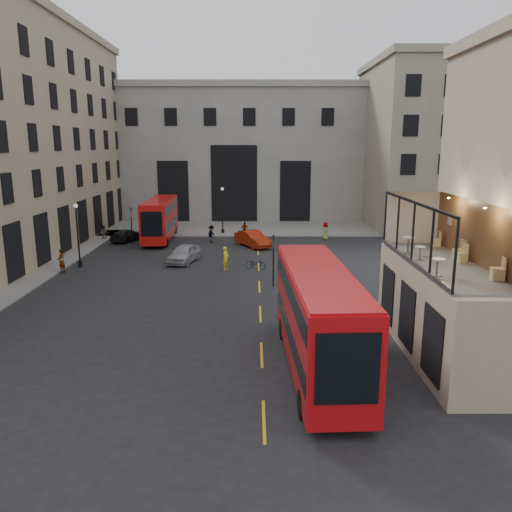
{
  "coord_description": "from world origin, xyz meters",
  "views": [
    {
      "loc": [
        -2.35,
        -22.73,
        10.03
      ],
      "look_at": [
        -2.25,
        8.75,
        3.0
      ],
      "focal_mm": 35.0,
      "sensor_mm": 36.0,
      "label": 1
    }
  ],
  "objects_px": {
    "cafe_chair_d": "(436,242)",
    "cafe_table_mid": "(420,251)",
    "car_b": "(253,239)",
    "bicycle": "(256,263)",
    "cafe_chair_c": "(459,254)",
    "car_a": "(184,253)",
    "traffic_light_far": "(131,221)",
    "cafe_chair_b": "(461,257)",
    "pedestrian_c": "(245,229)",
    "pedestrian_d": "(325,231)",
    "car_c": "(128,235)",
    "cafe_table_far": "(408,243)",
    "street_lamp_a": "(78,239)",
    "pedestrian_a": "(104,233)",
    "pedestrian_e": "(61,261)",
    "cafe_table_near": "(437,264)",
    "bus_near": "(318,315)",
    "street_lamp_b": "(223,213)",
    "pedestrian_b": "(211,234)",
    "cyclist": "(226,258)",
    "bus_far": "(160,217)",
    "cafe_chair_a": "(498,273)",
    "traffic_light_near": "(273,254)"
  },
  "relations": [
    {
      "from": "pedestrian_a",
      "to": "cafe_table_far",
      "type": "xyz_separation_m",
      "value": [
        23.98,
        -27.8,
        4.38
      ]
    },
    {
      "from": "cafe_chair_b",
      "to": "cafe_chair_d",
      "type": "relative_size",
      "value": 1.09
    },
    {
      "from": "pedestrian_d",
      "to": "cafe_chair_d",
      "type": "relative_size",
      "value": 2.3
    },
    {
      "from": "street_lamp_a",
      "to": "pedestrian_a",
      "type": "bearing_deg",
      "value": 97.05
    },
    {
      "from": "bus_far",
      "to": "cafe_table_mid",
      "type": "xyz_separation_m",
      "value": [
        18.09,
        -29.54,
        2.58
      ]
    },
    {
      "from": "cafe_table_near",
      "to": "cafe_table_mid",
      "type": "relative_size",
      "value": 1.14
    },
    {
      "from": "pedestrian_d",
      "to": "cafe_table_near",
      "type": "height_order",
      "value": "cafe_table_near"
    },
    {
      "from": "car_c",
      "to": "cafe_chair_d",
      "type": "relative_size",
      "value": 5.32
    },
    {
      "from": "cafe_table_mid",
      "to": "cafe_chair_b",
      "type": "height_order",
      "value": "cafe_chair_b"
    },
    {
      "from": "cafe_chair_c",
      "to": "car_a",
      "type": "bearing_deg",
      "value": 130.26
    },
    {
      "from": "street_lamp_a",
      "to": "cafe_table_near",
      "type": "relative_size",
      "value": 7.08
    },
    {
      "from": "car_b",
      "to": "bicycle",
      "type": "height_order",
      "value": "car_b"
    },
    {
      "from": "car_a",
      "to": "pedestrian_c",
      "type": "height_order",
      "value": "pedestrian_c"
    },
    {
      "from": "car_a",
      "to": "pedestrian_c",
      "type": "xyz_separation_m",
      "value": [
        5.06,
        12.88,
        0.0
      ]
    },
    {
      "from": "bus_near",
      "to": "cyclist",
      "type": "distance_m",
      "value": 19.38
    },
    {
      "from": "pedestrian_e",
      "to": "cafe_chair_c",
      "type": "xyz_separation_m",
      "value": [
        25.29,
        -15.19,
        3.93
      ]
    },
    {
      "from": "pedestrian_d",
      "to": "cafe_chair_d",
      "type": "bearing_deg",
      "value": 174.01
    },
    {
      "from": "bus_far",
      "to": "pedestrian_a",
      "type": "xyz_separation_m",
      "value": [
        -6.02,
        -0.26,
        -1.68
      ]
    },
    {
      "from": "cafe_table_far",
      "to": "cafe_chair_d",
      "type": "relative_size",
      "value": 1.03
    },
    {
      "from": "street_lamp_b",
      "to": "car_c",
      "type": "distance_m",
      "value": 10.97
    },
    {
      "from": "traffic_light_far",
      "to": "cafe_chair_b",
      "type": "bearing_deg",
      "value": -51.12
    },
    {
      "from": "traffic_light_near",
      "to": "pedestrian_a",
      "type": "height_order",
      "value": "traffic_light_near"
    },
    {
      "from": "pedestrian_c",
      "to": "pedestrian_d",
      "type": "xyz_separation_m",
      "value": [
        8.74,
        -2.39,
        0.16
      ]
    },
    {
      "from": "pedestrian_b",
      "to": "cafe_chair_d",
      "type": "relative_size",
      "value": 2.19
    },
    {
      "from": "cafe_table_near",
      "to": "pedestrian_c",
      "type": "bearing_deg",
      "value": 104.18
    },
    {
      "from": "cafe_chair_b",
      "to": "cafe_chair_c",
      "type": "distance_m",
      "value": 0.6
    },
    {
      "from": "street_lamp_b",
      "to": "pedestrian_e",
      "type": "relative_size",
      "value": 2.77
    },
    {
      "from": "car_a",
      "to": "cafe_table_far",
      "type": "xyz_separation_m",
      "value": [
        14.01,
        -17.56,
        4.39
      ]
    },
    {
      "from": "pedestrian_d",
      "to": "cafe_table_far",
      "type": "height_order",
      "value": "cafe_table_far"
    },
    {
      "from": "car_a",
      "to": "car_c",
      "type": "height_order",
      "value": "car_a"
    },
    {
      "from": "street_lamp_b",
      "to": "cafe_table_far",
      "type": "relative_size",
      "value": 6.26
    },
    {
      "from": "bicycle",
      "to": "cafe_chair_a",
      "type": "height_order",
      "value": "cafe_chair_a"
    },
    {
      "from": "traffic_light_far",
      "to": "pedestrian_b",
      "type": "distance_m",
      "value": 8.32
    },
    {
      "from": "bicycle",
      "to": "cafe_chair_c",
      "type": "height_order",
      "value": "cafe_chair_c"
    },
    {
      "from": "pedestrian_c",
      "to": "pedestrian_d",
      "type": "distance_m",
      "value": 9.07
    },
    {
      "from": "bus_near",
      "to": "cafe_chair_c",
      "type": "bearing_deg",
      "value": 18.4
    },
    {
      "from": "traffic_light_far",
      "to": "cafe_table_far",
      "type": "relative_size",
      "value": 4.46
    },
    {
      "from": "pedestrian_e",
      "to": "cafe_chair_b",
      "type": "distance_m",
      "value": 29.95
    },
    {
      "from": "traffic_light_far",
      "to": "pedestrian_e",
      "type": "height_order",
      "value": "traffic_light_far"
    },
    {
      "from": "bus_far",
      "to": "bicycle",
      "type": "bearing_deg",
      "value": -51.56
    },
    {
      "from": "cafe_table_mid",
      "to": "cafe_table_far",
      "type": "height_order",
      "value": "cafe_table_far"
    },
    {
      "from": "car_c",
      "to": "cafe_table_far",
      "type": "height_order",
      "value": "cafe_table_far"
    },
    {
      "from": "pedestrian_d",
      "to": "cafe_chair_b",
      "type": "distance_m",
      "value": 30.36
    },
    {
      "from": "bus_near",
      "to": "pedestrian_b",
      "type": "relative_size",
      "value": 6.54
    },
    {
      "from": "bus_near",
      "to": "pedestrian_e",
      "type": "xyz_separation_m",
      "value": [
        -18.24,
        17.53,
        -1.66
      ]
    },
    {
      "from": "pedestrian_b",
      "to": "cafe_chair_b",
      "type": "relative_size",
      "value": 2.0
    },
    {
      "from": "cafe_chair_d",
      "to": "cafe_table_mid",
      "type": "bearing_deg",
      "value": -121.12
    },
    {
      "from": "pedestrian_b",
      "to": "car_a",
      "type": "bearing_deg",
      "value": -165.83
    },
    {
      "from": "car_a",
      "to": "car_b",
      "type": "height_order",
      "value": "car_b"
    },
    {
      "from": "pedestrian_e",
      "to": "traffic_light_far",
      "type": "bearing_deg",
      "value": -178.84
    }
  ]
}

